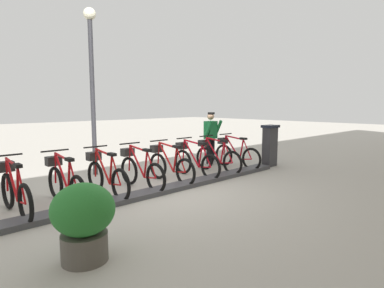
{
  "coord_description": "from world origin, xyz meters",
  "views": [
    {
      "loc": [
        -5.36,
        4.27,
        1.9
      ],
      "look_at": [
        0.5,
        -1.33,
        0.9
      ],
      "focal_mm": 29.87,
      "sensor_mm": 36.0,
      "label": 1
    }
  ],
  "objects": [
    {
      "name": "bike_docked_2",
      "position": [
        0.63,
        -1.53,
        0.43
      ],
      "size": [
        1.72,
        0.54,
        1.02
      ],
      "color": "black",
      "rests_on": "ground"
    },
    {
      "name": "ground_plane",
      "position": [
        0.0,
        0.0,
        0.0
      ],
      "size": [
        60.0,
        60.0,
        0.0
      ],
      "primitive_type": "plane",
      "color": "#B8B2A7"
    },
    {
      "name": "bike_docked_6",
      "position": [
        0.63,
        1.93,
        0.43
      ],
      "size": [
        1.72,
        0.54,
        1.02
      ],
      "color": "black",
      "rests_on": "ground"
    },
    {
      "name": "lamp_post",
      "position": [
        2.69,
        0.25,
        2.84
      ],
      "size": [
        0.32,
        0.32,
        4.39
      ],
      "color": "#2D2D33",
      "rests_on": "ground"
    },
    {
      "name": "bike_docked_1",
      "position": [
        0.63,
        -2.39,
        0.43
      ],
      "size": [
        1.72,
        0.54,
        1.02
      ],
      "color": "black",
      "rests_on": "ground"
    },
    {
      "name": "dock_rail_base",
      "position": [
        0.0,
        0.0,
        0.05
      ],
      "size": [
        0.44,
        7.71,
        0.1
      ],
      "primitive_type": "cube",
      "color": "#47474C",
      "rests_on": "ground"
    },
    {
      "name": "bike_docked_0",
      "position": [
        0.63,
        -3.25,
        0.43
      ],
      "size": [
        1.72,
        0.54,
        1.02
      ],
      "color": "black",
      "rests_on": "ground"
    },
    {
      "name": "bike_docked_5",
      "position": [
        0.63,
        1.06,
        0.43
      ],
      "size": [
        1.72,
        0.54,
        1.02
      ],
      "color": "black",
      "rests_on": "ground"
    },
    {
      "name": "bike_docked_7",
      "position": [
        0.63,
        2.79,
        0.43
      ],
      "size": [
        1.72,
        0.54,
        1.02
      ],
      "color": "black",
      "rests_on": "ground"
    },
    {
      "name": "bike_docked_4",
      "position": [
        0.63,
        0.2,
        0.43
      ],
      "size": [
        1.72,
        0.54,
        1.02
      ],
      "color": "black",
      "rests_on": "ground"
    },
    {
      "name": "planter_bush",
      "position": [
        -1.77,
        2.66,
        0.54
      ],
      "size": [
        0.76,
        0.76,
        0.97
      ],
      "color": "#59544C",
      "rests_on": "ground"
    },
    {
      "name": "payment_kiosk",
      "position": [
        0.05,
        -4.23,
        0.67
      ],
      "size": [
        0.36,
        0.52,
        1.28
      ],
      "color": "#38383D",
      "rests_on": "ground"
    },
    {
      "name": "worker_near_rack",
      "position": [
        1.56,
        -3.17,
        0.91
      ],
      "size": [
        0.48,
        0.65,
        1.66
      ],
      "color": "white",
      "rests_on": "ground"
    },
    {
      "name": "bike_docked_3",
      "position": [
        0.63,
        -0.66,
        0.43
      ],
      "size": [
        1.72,
        0.54,
        1.02
      ],
      "color": "black",
      "rests_on": "ground"
    }
  ]
}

